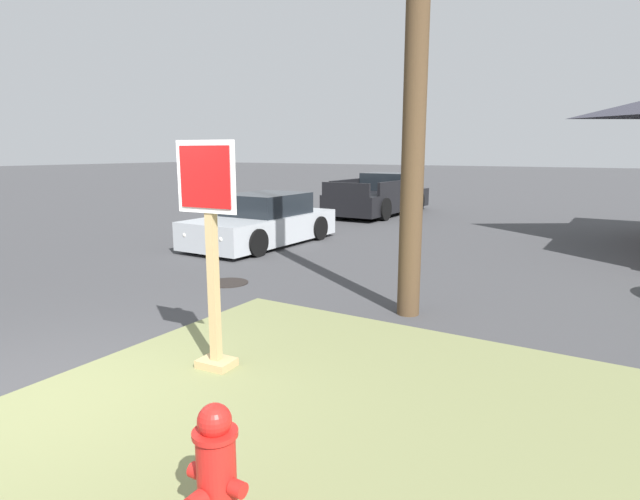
{
  "coord_description": "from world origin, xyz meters",
  "views": [
    {
      "loc": [
        4.52,
        -2.31,
        2.28
      ],
      "look_at": [
        0.99,
        3.44,
        0.99
      ],
      "focal_mm": 29.03,
      "sensor_mm": 36.0,
      "label": 1
    }
  ],
  "objects_px": {
    "manhole_cover": "(228,283)",
    "pickup_truck_black": "(380,197)",
    "parked_sedan_silver": "(263,222)",
    "stop_sign": "(212,262)",
    "fire_hydrant": "(216,481)"
  },
  "relations": [
    {
      "from": "pickup_truck_black",
      "to": "parked_sedan_silver",
      "type": "bearing_deg",
      "value": -88.4
    },
    {
      "from": "manhole_cover",
      "to": "parked_sedan_silver",
      "type": "bearing_deg",
      "value": 118.52
    },
    {
      "from": "stop_sign",
      "to": "fire_hydrant",
      "type": "bearing_deg",
      "value": -46.85
    },
    {
      "from": "parked_sedan_silver",
      "to": "pickup_truck_black",
      "type": "xyz_separation_m",
      "value": [
        -0.2,
        7.25,
        0.07
      ]
    },
    {
      "from": "fire_hydrant",
      "to": "stop_sign",
      "type": "xyz_separation_m",
      "value": [
        -1.72,
        1.83,
        0.71
      ]
    },
    {
      "from": "stop_sign",
      "to": "parked_sedan_silver",
      "type": "height_order",
      "value": "stop_sign"
    },
    {
      "from": "stop_sign",
      "to": "parked_sedan_silver",
      "type": "bearing_deg",
      "value": 123.96
    },
    {
      "from": "fire_hydrant",
      "to": "parked_sedan_silver",
      "type": "bearing_deg",
      "value": 126.22
    },
    {
      "from": "manhole_cover",
      "to": "pickup_truck_black",
      "type": "xyz_separation_m",
      "value": [
        -2.07,
        10.7,
        0.61
      ]
    },
    {
      "from": "stop_sign",
      "to": "manhole_cover",
      "type": "height_order",
      "value": "stop_sign"
    },
    {
      "from": "stop_sign",
      "to": "parked_sedan_silver",
      "type": "distance_m",
      "value": 7.73
    },
    {
      "from": "parked_sedan_silver",
      "to": "fire_hydrant",
      "type": "bearing_deg",
      "value": -53.78
    },
    {
      "from": "stop_sign",
      "to": "parked_sedan_silver",
      "type": "relative_size",
      "value": 0.55
    },
    {
      "from": "fire_hydrant",
      "to": "pickup_truck_black",
      "type": "relative_size",
      "value": 0.17
    },
    {
      "from": "fire_hydrant",
      "to": "pickup_truck_black",
      "type": "height_order",
      "value": "pickup_truck_black"
    }
  ]
}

